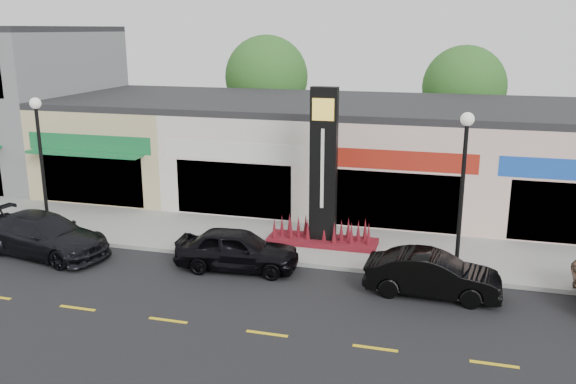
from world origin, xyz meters
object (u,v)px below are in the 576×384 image
at_px(car_black_conv, 432,275).
at_px(pylon_sign, 323,190).
at_px(car_black_sedan, 237,249).
at_px(car_dark_sedan, 43,235).
at_px(lamp_west_near, 41,152).
at_px(lamp_east_near, 463,178).

bearing_deg(car_black_conv, pylon_sign, 53.69).
distance_m(pylon_sign, car_black_sedan, 4.11).
distance_m(car_dark_sedan, car_black_conv, 14.11).
bearing_deg(pylon_sign, car_black_sedan, -128.95).
relative_size(lamp_west_near, pylon_sign, 0.91).
bearing_deg(lamp_east_near, lamp_west_near, 180.00).
xyz_separation_m(pylon_sign, car_dark_sedan, (-9.83, -3.54, -1.50)).
bearing_deg(car_black_conv, lamp_west_near, 85.70).
bearing_deg(car_dark_sedan, lamp_west_near, 42.17).
xyz_separation_m(lamp_west_near, pylon_sign, (11.00, 1.70, -1.20)).
distance_m(lamp_west_near, car_black_sedan, 9.12).
height_order(lamp_west_near, car_dark_sedan, lamp_west_near).
bearing_deg(car_dark_sedan, car_black_sedan, -75.77).
relative_size(pylon_sign, car_dark_sedan, 1.13).
xyz_separation_m(lamp_west_near, car_dark_sedan, (1.17, -1.84, -2.71)).
bearing_deg(car_black_conv, car_dark_sedan, 92.65).
bearing_deg(car_dark_sedan, lamp_east_near, -73.10).
distance_m(lamp_west_near, pylon_sign, 11.19).
relative_size(car_black_sedan, car_black_conv, 1.02).
relative_size(lamp_west_near, car_black_sedan, 1.27).
height_order(lamp_east_near, car_black_sedan, lamp_east_near).
height_order(lamp_east_near, car_dark_sedan, lamp_east_near).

